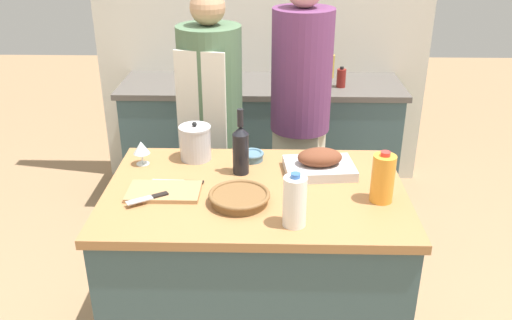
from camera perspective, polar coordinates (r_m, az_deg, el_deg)
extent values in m
cube|color=#3D565B|center=(2.66, -0.07, -12.18)|extent=(1.29, 0.84, 0.88)
cube|color=#A37042|center=(2.41, -0.08, -3.46)|extent=(1.33, 0.87, 0.04)
cube|color=#3D565B|center=(4.10, 0.54, 1.76)|extent=(1.97, 0.58, 0.86)
cube|color=#56514C|center=(3.94, 0.57, 7.81)|extent=(2.03, 0.60, 0.04)
cube|color=silver|center=(4.19, 0.67, 14.35)|extent=(2.53, 0.10, 2.55)
cube|color=#BCBCC1|center=(2.56, 6.67, -0.86)|extent=(0.34, 0.26, 0.04)
ellipsoid|color=brown|center=(2.53, 6.73, 0.29)|extent=(0.22, 0.16, 0.08)
cylinder|color=brown|center=(2.29, -1.76, -4.08)|extent=(0.24, 0.24, 0.04)
torus|color=brown|center=(2.28, -1.76, -3.66)|extent=(0.26, 0.26, 0.02)
cube|color=#AD7F51|center=(2.40, -9.66, -3.29)|extent=(0.32, 0.19, 0.02)
cylinder|color=#B7B7BC|center=(2.68, -6.39, 1.71)|extent=(0.15, 0.15, 0.16)
cylinder|color=#B7B7BC|center=(2.64, -6.48, 3.40)|extent=(0.16, 0.16, 0.01)
sphere|color=black|center=(2.64, -6.50, 3.77)|extent=(0.02, 0.02, 0.02)
cylinder|color=slate|center=(2.67, -0.45, 0.34)|extent=(0.11, 0.11, 0.03)
torus|color=slate|center=(2.66, -0.46, 0.68)|extent=(0.12, 0.12, 0.02)
cylinder|color=orange|center=(2.32, 13.21, -1.91)|extent=(0.10, 0.10, 0.21)
cylinder|color=red|center=(2.28, 13.48, 0.63)|extent=(0.04, 0.04, 0.02)
cylinder|color=white|center=(2.10, 4.09, -4.38)|extent=(0.09, 0.09, 0.21)
cylinder|color=#3360B2|center=(2.05, 4.19, -1.64)|extent=(0.04, 0.04, 0.02)
cylinder|color=black|center=(2.51, -1.62, 0.67)|extent=(0.08, 0.08, 0.20)
cone|color=black|center=(2.46, -1.65, 3.15)|extent=(0.08, 0.08, 0.04)
cylinder|color=black|center=(2.44, -1.67, 4.46)|extent=(0.03, 0.03, 0.08)
cylinder|color=silver|center=(2.69, -11.83, -0.38)|extent=(0.06, 0.06, 0.00)
cylinder|color=silver|center=(2.68, -11.88, 0.18)|extent=(0.01, 0.01, 0.05)
cone|color=silver|center=(2.65, -11.99, 1.31)|extent=(0.08, 0.08, 0.06)
cube|color=#B7B7BC|center=(2.49, -9.26, -2.26)|extent=(0.15, 0.04, 0.01)
cube|color=black|center=(2.47, -6.57, -2.35)|extent=(0.09, 0.03, 0.01)
cube|color=#B7B7BC|center=(2.32, -12.17, -4.17)|extent=(0.11, 0.09, 0.01)
cube|color=black|center=(2.35, -10.08, -3.65)|extent=(0.07, 0.06, 0.01)
cylinder|color=#B28E2D|center=(4.09, 7.81, 9.74)|extent=(0.06, 0.06, 0.17)
cylinder|color=black|center=(4.06, 7.89, 11.02)|extent=(0.03, 0.03, 0.02)
cylinder|color=maroon|center=(3.88, 8.96, 8.51)|extent=(0.06, 0.06, 0.13)
cylinder|color=black|center=(3.86, 9.03, 9.54)|extent=(0.03, 0.03, 0.02)
cylinder|color=#234C28|center=(3.84, 5.91, 8.44)|extent=(0.06, 0.06, 0.12)
cylinder|color=black|center=(3.82, 5.96, 9.42)|extent=(0.03, 0.03, 0.02)
cube|color=beige|center=(3.41, -4.38, -4.00)|extent=(0.33, 0.26, 0.80)
cylinder|color=#4C6B4C|center=(3.12, -4.83, 7.90)|extent=(0.36, 0.36, 0.67)
sphere|color=tan|center=(3.02, -5.13, 15.73)|extent=(0.19, 0.19, 0.19)
cube|color=silver|center=(3.03, -5.70, 3.51)|extent=(0.28, 0.07, 0.85)
cube|color=beige|center=(3.45, 4.38, -3.18)|extent=(0.33, 0.28, 0.85)
cylinder|color=#663360|center=(3.16, 4.84, 9.34)|extent=(0.35, 0.35, 0.71)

